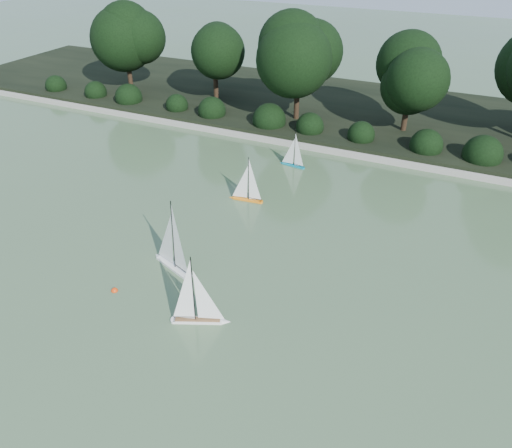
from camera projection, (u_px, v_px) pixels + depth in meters
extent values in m
plane|color=#334A2C|center=(241.00, 326.00, 9.98)|extent=(80.00, 80.00, 0.00)
cube|color=gray|center=(358.00, 155.00, 16.87)|extent=(40.00, 0.35, 0.18)
cube|color=black|center=(385.00, 116.00, 19.92)|extent=(40.00, 8.00, 0.30)
cylinder|color=black|center=(130.00, 80.00, 22.13)|extent=(0.20, 0.20, 1.51)
sphere|color=black|center=(125.00, 37.00, 21.17)|extent=(2.38, 2.38, 2.38)
cylinder|color=black|center=(216.00, 89.00, 21.21)|extent=(0.20, 0.20, 1.37)
sphere|color=black|center=(214.00, 48.00, 20.31)|extent=(2.24, 2.24, 2.24)
cylinder|color=black|center=(297.00, 105.00, 19.01)|extent=(0.20, 0.20, 1.66)
sphere|color=black|center=(299.00, 50.00, 17.94)|extent=(2.66, 2.66, 2.66)
cylinder|color=black|center=(404.00, 121.00, 18.07)|extent=(0.20, 0.20, 1.26)
sphere|color=black|center=(412.00, 78.00, 17.24)|extent=(2.10, 2.10, 2.10)
sphere|color=black|center=(59.00, 86.00, 22.36)|extent=(1.10, 1.10, 1.10)
sphere|color=black|center=(94.00, 92.00, 21.65)|extent=(1.10, 1.10, 1.10)
sphere|color=black|center=(132.00, 98.00, 20.94)|extent=(1.10, 1.10, 1.10)
sphere|color=black|center=(172.00, 104.00, 20.22)|extent=(1.10, 1.10, 1.10)
sphere|color=black|center=(215.00, 111.00, 19.51)|extent=(1.10, 1.10, 1.10)
sphere|color=black|center=(262.00, 119.00, 18.80)|extent=(1.10, 1.10, 1.10)
sphere|color=black|center=(312.00, 127.00, 18.08)|extent=(1.10, 1.10, 1.10)
sphere|color=black|center=(366.00, 136.00, 17.37)|extent=(1.10, 1.10, 1.10)
sphere|color=black|center=(425.00, 145.00, 16.66)|extent=(1.10, 1.10, 1.10)
sphere|color=black|center=(490.00, 156.00, 15.94)|extent=(1.10, 1.10, 1.10)
cube|color=white|center=(174.00, 266.00, 11.60)|extent=(1.12, 0.61, 0.11)
cone|color=white|center=(158.00, 254.00, 12.00)|extent=(0.29, 0.29, 0.22)
cylinder|color=white|center=(188.00, 276.00, 11.26)|extent=(0.17, 0.17, 0.11)
cylinder|color=black|center=(172.00, 234.00, 11.08)|extent=(0.03, 0.03, 1.73)
cylinder|color=black|center=(181.00, 267.00, 11.36)|extent=(0.48, 0.20, 0.02)
cube|color=white|center=(198.00, 319.00, 10.07)|extent=(0.99, 0.57, 0.10)
cone|color=white|center=(226.00, 320.00, 10.06)|extent=(0.26, 0.26, 0.20)
cylinder|color=white|center=(174.00, 319.00, 10.09)|extent=(0.16, 0.16, 0.10)
cube|color=olive|center=(198.00, 317.00, 10.05)|extent=(0.89, 0.50, 0.01)
cylinder|color=black|center=(193.00, 288.00, 9.64)|extent=(0.03, 0.03, 1.53)
cylinder|color=black|center=(184.00, 315.00, 10.02)|extent=(0.42, 0.19, 0.02)
cube|color=orange|center=(247.00, 199.00, 14.35)|extent=(0.86, 0.25, 0.08)
cone|color=orange|center=(232.00, 196.00, 14.49)|extent=(0.18, 0.18, 0.17)
cylinder|color=orange|center=(261.00, 201.00, 14.23)|extent=(0.11, 0.11, 0.08)
cylinder|color=black|center=(248.00, 177.00, 13.97)|extent=(0.02, 0.02, 1.31)
cylinder|color=black|center=(255.00, 197.00, 14.24)|extent=(0.39, 0.05, 0.01)
cube|color=#0B768B|center=(293.00, 165.00, 16.31)|extent=(0.76, 0.25, 0.08)
cone|color=#0B768B|center=(282.00, 162.00, 16.51)|extent=(0.17, 0.17, 0.15)
cylinder|color=#0B768B|center=(303.00, 168.00, 16.14)|extent=(0.10, 0.10, 0.08)
cylinder|color=black|center=(295.00, 148.00, 15.97)|extent=(0.02, 0.02, 1.16)
cylinder|color=black|center=(299.00, 164.00, 16.17)|extent=(0.34, 0.06, 0.01)
sphere|color=#E63B0C|center=(115.00, 291.00, 10.92)|extent=(0.15, 0.15, 0.15)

